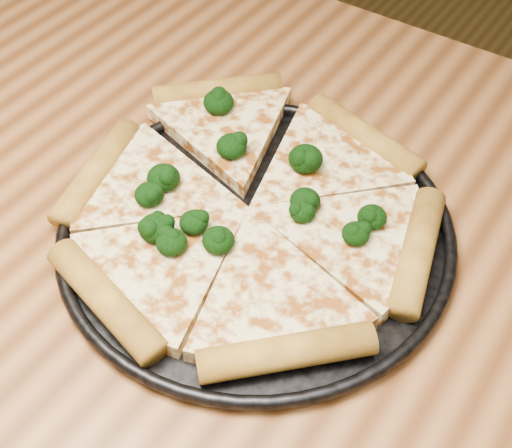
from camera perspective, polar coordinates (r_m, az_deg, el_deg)
The scene contains 4 objects.
dining_table at distance 0.73m, azimuth -3.34°, elevation -6.92°, with size 1.20×0.90×0.75m.
pizza_pan at distance 0.66m, azimuth 0.00°, elevation -0.48°, with size 0.37×0.37×0.02m.
pizza at distance 0.67m, azimuth -0.66°, elevation 1.46°, with size 0.38×0.38×0.03m.
broccoli_florets at distance 0.67m, azimuth -1.97°, elevation 2.77°, with size 0.24×0.21×0.03m.
Camera 1 is at (0.27, -0.32, 1.25)m, focal length 49.70 mm.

